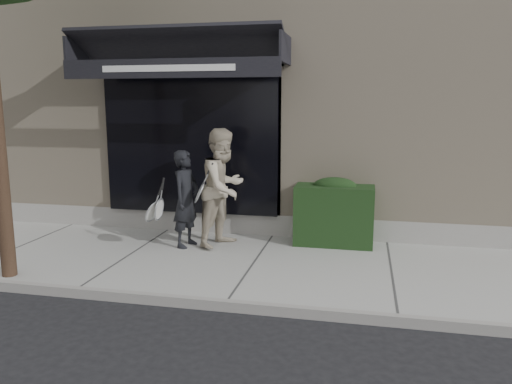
# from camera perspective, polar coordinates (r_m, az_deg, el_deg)

# --- Properties ---
(ground) EXTENTS (80.00, 80.00, 0.00)m
(ground) POSITION_cam_1_polar(r_m,az_deg,el_deg) (7.62, -0.17, -8.82)
(ground) COLOR black
(ground) RESTS_ON ground
(sidewalk) EXTENTS (20.00, 3.00, 0.12)m
(sidewalk) POSITION_cam_1_polar(r_m,az_deg,el_deg) (7.61, -0.18, -8.39)
(sidewalk) COLOR #A3A49E
(sidewalk) RESTS_ON ground
(curb) EXTENTS (20.00, 0.10, 0.14)m
(curb) POSITION_cam_1_polar(r_m,az_deg,el_deg) (6.20, -3.34, -12.78)
(curb) COLOR gray
(curb) RESTS_ON ground
(building_facade) EXTENTS (14.30, 8.04, 5.64)m
(building_facade) POSITION_cam_1_polar(r_m,az_deg,el_deg) (12.10, 4.93, 11.40)
(building_facade) COLOR beige
(building_facade) RESTS_ON ground
(hedge) EXTENTS (1.30, 0.70, 1.14)m
(hedge) POSITION_cam_1_polar(r_m,az_deg,el_deg) (8.50, 8.92, -2.32)
(hedge) COLOR black
(hedge) RESTS_ON sidewalk
(pedestrian_front) EXTENTS (0.79, 0.88, 1.60)m
(pedestrian_front) POSITION_cam_1_polar(r_m,az_deg,el_deg) (8.27, -8.06, -0.80)
(pedestrian_front) COLOR black
(pedestrian_front) RESTS_ON sidewalk
(pedestrian_back) EXTENTS (1.04, 1.16, 1.95)m
(pedestrian_back) POSITION_cam_1_polar(r_m,az_deg,el_deg) (8.25, -3.74, 0.50)
(pedestrian_back) COLOR #BDAF97
(pedestrian_back) RESTS_ON sidewalk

